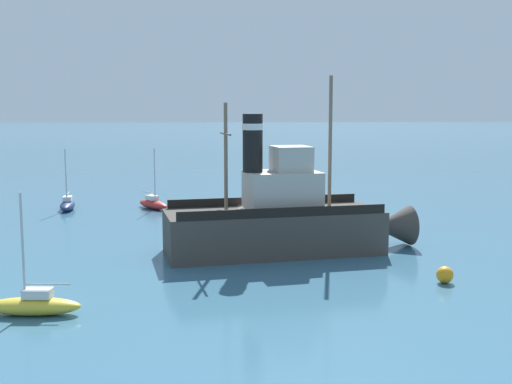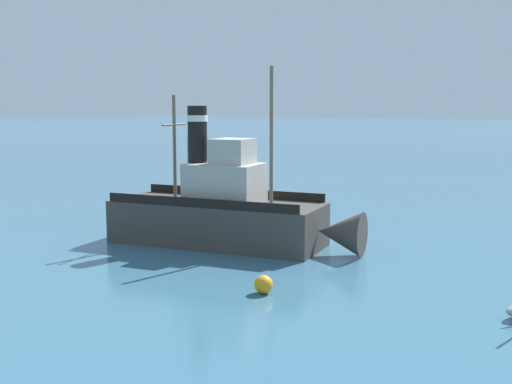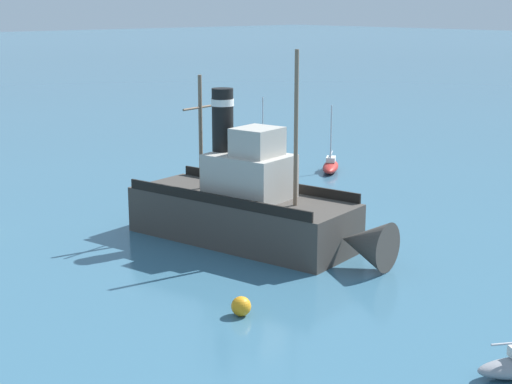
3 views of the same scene
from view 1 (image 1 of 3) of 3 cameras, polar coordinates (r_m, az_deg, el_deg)
The scene contains 6 objects.
ground_plane at distance 38.01m, azimuth 0.40°, elevation -4.83°, with size 600.00×600.00×0.00m, color #38667F.
old_tugboat at distance 36.16m, azimuth 2.51°, elevation -2.53°, with size 6.69×14.78×9.90m.
sailboat_yellow at distance 27.19m, azimuth -19.18°, elevation -9.41°, with size 1.28×3.85×4.90m.
sailboat_red at distance 52.36m, azimuth -9.13°, elevation -1.01°, with size 3.66×3.22×4.90m.
sailboat_navy at distance 53.34m, azimuth -16.41°, elevation -1.07°, with size 3.91×1.59×4.90m.
mooring_buoy at distance 31.42m, azimuth 16.44°, elevation -7.07°, with size 0.79×0.79×0.79m, color orange.
Camera 1 is at (37.07, -1.71, 8.19)m, focal length 45.00 mm.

